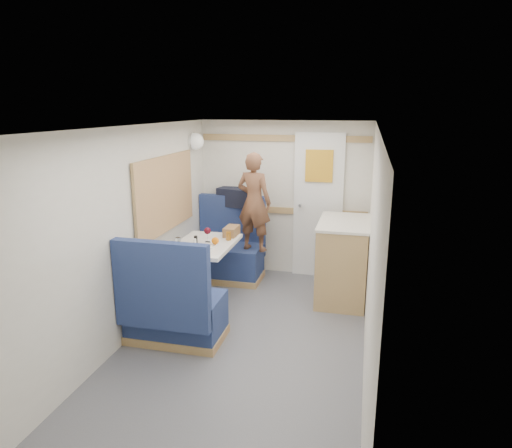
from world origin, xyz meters
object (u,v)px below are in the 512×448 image
(dome_light, at_px, (196,141))
(duffel_bag, at_px, (237,197))
(pepper_grinder, at_px, (196,240))
(galley_counter, at_px, (342,260))
(bread_loaf, at_px, (231,231))
(bench_far, at_px, (228,255))
(person, at_px, (254,202))
(beer_glass, at_px, (228,236))
(salt_grinder, at_px, (195,242))
(orange_fruit, at_px, (215,241))
(cheese_block, at_px, (190,250))
(bench_near, at_px, (173,312))
(wine_glass, at_px, (207,231))
(tray, at_px, (201,248))
(dinette_table, at_px, (204,257))
(tumbler_left, at_px, (178,242))

(dome_light, height_order, duffel_bag, dome_light)
(dome_light, xyz_separation_m, pepper_grinder, (0.33, -0.94, -0.98))
(galley_counter, height_order, bread_loaf, galley_counter)
(bench_far, height_order, person, person)
(bench_far, relative_size, dome_light, 5.25)
(beer_glass, distance_m, salt_grinder, 0.41)
(dome_light, distance_m, orange_fruit, 1.44)
(cheese_block, distance_m, pepper_grinder, 0.29)
(bench_near, distance_m, cheese_block, 0.67)
(bench_far, bearing_deg, galley_counter, -12.10)
(orange_fruit, bearing_deg, cheese_block, -118.17)
(bench_far, xyz_separation_m, person, (0.38, -0.14, 0.75))
(person, bearing_deg, bench_near, 89.53)
(bench_far, bearing_deg, duffel_bag, 77.81)
(person, distance_m, salt_grinder, 1.00)
(bench_near, relative_size, person, 0.88)
(dome_light, distance_m, beer_glass, 1.34)
(bench_near, relative_size, galley_counter, 1.14)
(bench_near, bearing_deg, wine_glass, 88.24)
(cheese_block, bearing_deg, tray, 78.32)
(dome_light, relative_size, bread_loaf, 0.79)
(bench_near, bearing_deg, bench_far, 90.00)
(bread_loaf, bearing_deg, wine_glass, -118.40)
(bench_near, height_order, duffel_bag, duffel_bag)
(orange_fruit, distance_m, salt_grinder, 0.22)
(bench_near, relative_size, duffel_bag, 2.13)
(bread_loaf, bearing_deg, bench_near, -99.37)
(galley_counter, xyz_separation_m, orange_fruit, (-1.31, -0.62, 0.31))
(cheese_block, bearing_deg, person, 70.45)
(dinette_table, bearing_deg, galley_counter, 20.54)
(person, bearing_deg, tray, 81.93)
(beer_glass, xyz_separation_m, pepper_grinder, (-0.29, -0.26, 0.00))
(person, bearing_deg, bread_loaf, 76.73)
(bench_near, relative_size, tray, 3.15)
(galley_counter, relative_size, salt_grinder, 11.26)
(dome_light, bearing_deg, bread_loaf, -39.24)
(dinette_table, xyz_separation_m, wine_glass, (0.03, 0.04, 0.28))
(wine_glass, bearing_deg, tumbler_left, -138.17)
(orange_fruit, height_order, beer_glass, orange_fruit)
(galley_counter, xyz_separation_m, cheese_block, (-1.48, -0.92, 0.29))
(orange_fruit, relative_size, wine_glass, 0.47)
(bench_far, height_order, pepper_grinder, bench_far)
(salt_grinder, bearing_deg, duffel_bag, 84.86)
(cheese_block, xyz_separation_m, pepper_grinder, (-0.05, 0.29, 0.02))
(galley_counter, height_order, person, person)
(galley_counter, bearing_deg, tray, -152.88)
(bench_far, relative_size, beer_glass, 11.25)
(beer_glass, xyz_separation_m, salt_grinder, (-0.28, -0.30, -0.01))
(wine_glass, relative_size, bread_loaf, 0.66)
(tray, relative_size, bread_loaf, 1.32)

